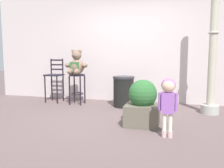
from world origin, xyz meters
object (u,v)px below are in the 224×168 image
(bar_stool_with_teddy, at_px, (77,83))
(trash_bin, at_px, (124,91))
(child_walking, at_px, (168,95))
(planter_with_shrub, at_px, (143,104))
(lamppost, at_px, (212,59))
(bar_chair_empty, at_px, (55,77))
(teddy_bear, at_px, (76,65))

(bar_stool_with_teddy, height_order, trash_bin, bar_stool_with_teddy)
(child_walking, relative_size, planter_with_shrub, 1.10)
(child_walking, xyz_separation_m, lamppost, (0.79, 1.64, 0.48))
(lamppost, distance_m, planter_with_shrub, 1.81)
(trash_bin, distance_m, planter_with_shrub, 1.45)
(trash_bin, height_order, bar_chair_empty, bar_chair_empty)
(trash_bin, height_order, lamppost, lamppost)
(lamppost, relative_size, bar_chair_empty, 2.54)
(bar_chair_empty, xyz_separation_m, planter_with_shrub, (2.41, -1.43, -0.27))
(trash_bin, bearing_deg, child_walking, -60.56)
(teddy_bear, xyz_separation_m, lamppost, (2.96, -0.16, 0.15))
(child_walking, xyz_separation_m, trash_bin, (-1.04, 1.83, -0.26))
(planter_with_shrub, bearing_deg, bar_stool_with_teddy, 143.22)
(bar_stool_with_teddy, bearing_deg, trash_bin, 0.52)
(bar_stool_with_teddy, xyz_separation_m, child_walking, (2.17, -1.82, 0.10))
(teddy_bear, xyz_separation_m, child_walking, (2.17, -1.80, -0.33))
(bar_chair_empty, bearing_deg, lamppost, -4.84)
(teddy_bear, xyz_separation_m, trash_bin, (1.14, 0.04, -0.59))
(trash_bin, relative_size, lamppost, 0.25)
(teddy_bear, height_order, child_walking, teddy_bear)
(teddy_bear, bearing_deg, planter_with_shrub, -36.19)
(child_walking, distance_m, bar_chair_empty, 3.44)
(lamppost, bearing_deg, bar_chair_empty, 175.16)
(teddy_bear, relative_size, bar_chair_empty, 0.54)
(child_walking, relative_size, bar_chair_empty, 0.78)
(teddy_bear, bearing_deg, bar_chair_empty, 167.29)
(bar_stool_with_teddy, xyz_separation_m, bar_chair_empty, (-0.66, 0.12, 0.11))
(lamppost, height_order, planter_with_shrub, lamppost)
(trash_bin, bearing_deg, teddy_bear, -178.07)
(child_walking, relative_size, trash_bin, 1.21)
(trash_bin, height_order, planter_with_shrub, planter_with_shrub)
(bar_stool_with_teddy, distance_m, child_walking, 2.84)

